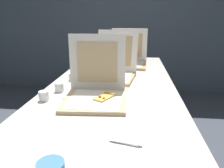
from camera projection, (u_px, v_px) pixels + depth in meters
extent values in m
cube|color=#4C5660|center=(126.00, 12.00, 3.47)|extent=(10.00, 0.10, 2.60)
cube|color=beige|center=(112.00, 86.00, 1.63)|extent=(0.93, 2.32, 0.03)
cylinder|color=gray|center=(91.00, 87.00, 2.81)|extent=(0.04, 0.04, 0.71)
cylinder|color=gray|center=(152.00, 89.00, 2.73)|extent=(0.04, 0.04, 0.71)
cube|color=tan|center=(95.00, 101.00, 1.29)|extent=(0.39, 0.39, 0.02)
cube|color=silver|center=(95.00, 99.00, 1.28)|extent=(0.33, 0.33, 0.00)
cube|color=silver|center=(97.00, 62.00, 1.41)|extent=(0.37, 0.04, 0.37)
cube|color=tan|center=(97.00, 63.00, 1.40)|extent=(0.26, 0.03, 0.26)
cube|color=#E5B74C|center=(104.00, 97.00, 1.29)|extent=(0.12, 0.14, 0.01)
cube|color=tan|center=(110.00, 94.00, 1.34)|extent=(0.07, 0.05, 0.02)
sphere|color=orange|center=(104.00, 98.00, 1.25)|extent=(0.02, 0.02, 0.02)
sphere|color=red|center=(100.00, 97.00, 1.27)|extent=(0.02, 0.02, 0.02)
cube|color=tan|center=(111.00, 77.00, 1.77)|extent=(0.41, 0.41, 0.02)
cube|color=silver|center=(111.00, 76.00, 1.77)|extent=(0.36, 0.36, 0.00)
cube|color=silver|center=(117.00, 51.00, 1.92)|extent=(0.37, 0.14, 0.36)
cube|color=tan|center=(117.00, 51.00, 1.92)|extent=(0.27, 0.10, 0.26)
cube|color=#E0B266|center=(112.00, 77.00, 1.72)|extent=(0.11, 0.13, 0.01)
cube|color=tan|center=(117.00, 75.00, 1.77)|extent=(0.07, 0.05, 0.02)
sphere|color=red|center=(111.00, 76.00, 1.71)|extent=(0.02, 0.02, 0.02)
cube|color=tan|center=(128.00, 65.00, 2.22)|extent=(0.39, 0.39, 0.02)
cube|color=silver|center=(128.00, 64.00, 2.22)|extent=(0.36, 0.36, 0.00)
cube|color=silver|center=(130.00, 45.00, 2.29)|extent=(0.37, 0.13, 0.35)
cube|color=tan|center=(130.00, 45.00, 2.28)|extent=(0.27, 0.09, 0.25)
cylinder|color=white|center=(44.00, 96.00, 1.31)|extent=(0.06, 0.06, 0.06)
cylinder|color=white|center=(59.00, 87.00, 1.47)|extent=(0.06, 0.06, 0.06)
cylinder|color=white|center=(92.00, 68.00, 2.02)|extent=(0.06, 0.06, 0.06)
cylinder|color=white|center=(73.00, 77.00, 1.72)|extent=(0.06, 0.06, 0.06)
cube|color=white|center=(130.00, 137.00, 0.92)|extent=(0.13, 0.13, 0.00)
cube|color=white|center=(128.00, 136.00, 0.92)|extent=(0.15, 0.15, 0.00)
cube|color=white|center=(129.00, 135.00, 0.92)|extent=(0.15, 0.15, 0.00)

